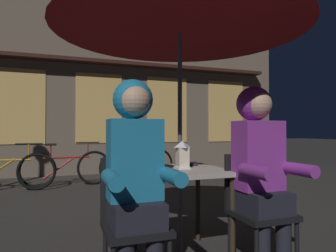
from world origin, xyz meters
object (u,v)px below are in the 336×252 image
(cafe_table, at_px, (180,181))
(bicycle_fourth, at_px, (138,165))
(patio_umbrella, at_px, (180,11))
(book, at_px, (186,164))
(person_right_hooded, at_px, (260,158))
(chair_left, at_px, (133,216))
(bicycle_third, at_px, (67,168))
(chair_right, at_px, (256,204))
(bicycle_second, at_px, (4,172))
(lantern, at_px, (182,154))
(person_left_hooded, at_px, (135,163))

(cafe_table, height_order, bicycle_fourth, bicycle_fourth)
(patio_umbrella, relative_size, book, 11.55)
(patio_umbrella, relative_size, bicycle_fourth, 1.40)
(person_right_hooded, height_order, book, person_right_hooded)
(chair_left, distance_m, bicycle_third, 4.08)
(book, bearing_deg, cafe_table, -105.85)
(bicycle_third, relative_size, bicycle_fourth, 1.02)
(bicycle_third, height_order, bicycle_fourth, same)
(cafe_table, relative_size, person_right_hooded, 0.53)
(person_right_hooded, xyz_separation_m, bicycle_fourth, (0.08, 4.11, -0.50))
(chair_right, relative_size, bicycle_third, 0.52)
(chair_right, xyz_separation_m, person_right_hooded, (0.00, -0.06, 0.36))
(chair_right, height_order, person_right_hooded, person_right_hooded)
(chair_left, xyz_separation_m, bicycle_third, (-0.36, 4.06, -0.14))
(cafe_table, height_order, bicycle_second, bicycle_second)
(bicycle_fourth, bearing_deg, cafe_table, -98.60)
(patio_umbrella, bearing_deg, book, 55.23)
(lantern, bearing_deg, cafe_table, 132.74)
(person_left_hooded, height_order, book, person_left_hooded)
(cafe_table, distance_m, person_left_hooded, 0.67)
(chair_left, bearing_deg, bicycle_second, 109.62)
(chair_right, bearing_deg, person_left_hooded, -176.61)
(person_right_hooded, height_order, bicycle_fourth, person_right_hooded)
(book, bearing_deg, patio_umbrella, -105.85)
(patio_umbrella, relative_size, bicycle_second, 1.38)
(person_right_hooded, distance_m, book, 0.72)
(chair_left, relative_size, chair_right, 1.00)
(bicycle_second, bearing_deg, bicycle_third, 10.56)
(chair_left, distance_m, book, 0.89)
(cafe_table, height_order, person_left_hooded, person_left_hooded)
(cafe_table, bearing_deg, bicycle_fourth, 81.40)
(lantern, relative_size, bicycle_fourth, 0.14)
(person_left_hooded, xyz_separation_m, person_right_hooded, (0.96, 0.00, 0.00))
(lantern, bearing_deg, bicycle_second, 118.07)
(bicycle_third, distance_m, bicycle_fourth, 1.39)
(patio_umbrella, xyz_separation_m, chair_right, (0.48, -0.37, -1.57))
(cafe_table, relative_size, person_left_hooded, 0.53)
(cafe_table, bearing_deg, lantern, -47.26)
(patio_umbrella, bearing_deg, chair_right, -37.55)
(lantern, relative_size, person_right_hooded, 0.17)
(patio_umbrella, height_order, chair_left, patio_umbrella)
(bicycle_second, bearing_deg, person_right_hooded, -59.21)
(person_right_hooded, bearing_deg, bicycle_second, 120.79)
(person_right_hooded, distance_m, bicycle_third, 4.35)
(chair_right, distance_m, bicycle_second, 4.52)
(chair_right, bearing_deg, cafe_table, 142.45)
(cafe_table, relative_size, bicycle_fourth, 0.45)
(lantern, distance_m, bicycle_fourth, 3.77)
(patio_umbrella, xyz_separation_m, bicycle_second, (-1.86, 3.50, -1.71))
(chair_right, bearing_deg, lantern, 142.83)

